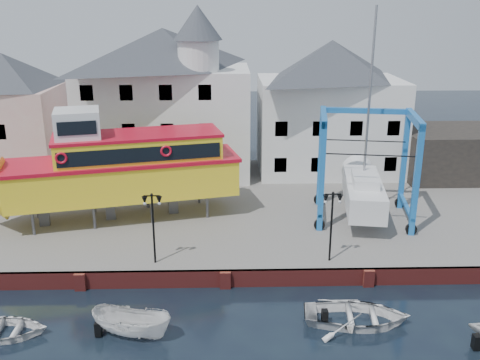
{
  "coord_description": "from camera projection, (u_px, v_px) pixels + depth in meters",
  "views": [
    {
      "loc": [
        0.12,
        -26.43,
        15.07
      ],
      "look_at": [
        1.0,
        7.0,
        4.0
      ],
      "focal_mm": 40.0,
      "sensor_mm": 36.0,
      "label": 1
    }
  ],
  "objects": [
    {
      "name": "motorboat_a",
      "position": [
        133.0,
        336.0,
        25.49
      ],
      "size": [
        4.33,
        2.67,
        1.57
      ],
      "primitive_type": "imported",
      "rotation": [
        0.0,
        0.0,
        1.27
      ],
      "color": "white",
      "rests_on": "ground"
    },
    {
      "name": "lamp_post_left",
      "position": [
        152.0,
        211.0,
        29.54
      ],
      "size": [
        1.12,
        0.32,
        4.2
      ],
      "color": "black",
      "rests_on": "hardstanding"
    },
    {
      "name": "travel_lift",
      "position": [
        363.0,
        182.0,
        36.9
      ],
      "size": [
        7.23,
        9.51,
        13.99
      ],
      "rotation": [
        0.0,
        0.0,
        -0.15
      ],
      "color": "#1959B1",
      "rests_on": "hardstanding"
    },
    {
      "name": "motorboat_d",
      "position": [
        2.0,
        336.0,
        25.47
      ],
      "size": [
        4.35,
        3.14,
        0.89
      ],
      "primitive_type": "imported",
      "rotation": [
        0.0,
        0.0,
        1.59
      ],
      "color": "white",
      "rests_on": "ground"
    },
    {
      "name": "building_white_main",
      "position": [
        167.0,
        100.0,
        44.84
      ],
      "size": [
        14.0,
        8.3,
        14.0
      ],
      "color": "silver",
      "rests_on": "hardstanding"
    },
    {
      "name": "hardstanding",
      "position": [
        225.0,
        208.0,
        40.09
      ],
      "size": [
        44.0,
        22.0,
        1.0
      ],
      "primitive_type": "cube",
      "color": "#625F59",
      "rests_on": "ground"
    },
    {
      "name": "quay_wall",
      "position": [
        225.0,
        279.0,
        29.75
      ],
      "size": [
        44.0,
        0.47,
        1.0
      ],
      "color": "maroon",
      "rests_on": "ground"
    },
    {
      "name": "building_white_right",
      "position": [
        329.0,
        107.0,
        45.99
      ],
      "size": [
        12.0,
        8.0,
        11.2
      ],
      "color": "silver",
      "rests_on": "hardstanding"
    },
    {
      "name": "building_pink",
      "position": [
        9.0,
        116.0,
        44.51
      ],
      "size": [
        8.0,
        7.0,
        10.3
      ],
      "color": "#D69C95",
      "rests_on": "hardstanding"
    },
    {
      "name": "tour_boat",
      "position": [
        108.0,
        168.0,
        35.62
      ],
      "size": [
        18.06,
        8.12,
        7.65
      ],
      "rotation": [
        0.0,
        0.0,
        0.23
      ],
      "color": "#59595E",
      "rests_on": "hardstanding"
    },
    {
      "name": "motorboat_b",
      "position": [
        356.0,
        323.0,
        26.5
      ],
      "size": [
        5.57,
        4.25,
        1.08
      ],
      "primitive_type": "imported",
      "rotation": [
        0.0,
        0.0,
        1.46
      ],
      "color": "white",
      "rests_on": "ground"
    },
    {
      "name": "lamp_post_right",
      "position": [
        332.0,
        209.0,
        29.79
      ],
      "size": [
        1.12,
        0.32,
        4.2
      ],
      "color": "black",
      "rests_on": "hardstanding"
    },
    {
      "name": "shed_dark",
      "position": [
        448.0,
        153.0,
        45.47
      ],
      "size": [
        8.0,
        7.0,
        4.0
      ],
      "primitive_type": "cube",
      "color": "black",
      "rests_on": "hardstanding"
    },
    {
      "name": "ground",
      "position": [
        225.0,
        287.0,
        29.81
      ],
      "size": [
        140.0,
        140.0,
        0.0
      ],
      "primitive_type": "plane",
      "color": "black",
      "rests_on": "ground"
    }
  ]
}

